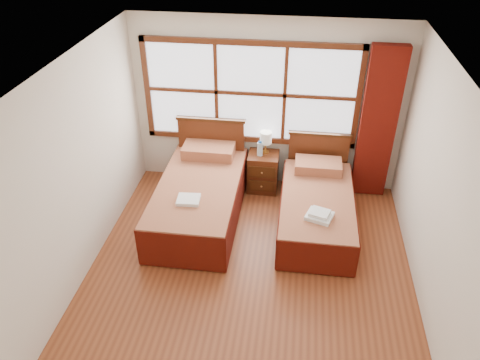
# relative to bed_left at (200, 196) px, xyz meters

# --- Properties ---
(floor) EXTENTS (4.50, 4.50, 0.00)m
(floor) POSITION_rel_bed_left_xyz_m (0.84, -1.20, -0.33)
(floor) COLOR brown
(floor) RESTS_ON ground
(ceiling) EXTENTS (4.50, 4.50, 0.00)m
(ceiling) POSITION_rel_bed_left_xyz_m (0.84, -1.20, 2.27)
(ceiling) COLOR white
(ceiling) RESTS_ON wall_back
(wall_back) EXTENTS (4.00, 0.00, 4.00)m
(wall_back) POSITION_rel_bed_left_xyz_m (0.84, 1.05, 0.97)
(wall_back) COLOR silver
(wall_back) RESTS_ON floor
(wall_left) EXTENTS (0.00, 4.50, 4.50)m
(wall_left) POSITION_rel_bed_left_xyz_m (-1.16, -1.20, 0.97)
(wall_left) COLOR silver
(wall_left) RESTS_ON floor
(wall_right) EXTENTS (0.00, 4.50, 4.50)m
(wall_right) POSITION_rel_bed_left_xyz_m (2.84, -1.20, 0.97)
(wall_right) COLOR silver
(wall_right) RESTS_ON floor
(window) EXTENTS (3.16, 0.06, 1.56)m
(window) POSITION_rel_bed_left_xyz_m (0.59, 1.02, 1.17)
(window) COLOR white
(window) RESTS_ON wall_back
(curtain) EXTENTS (0.50, 0.16, 2.30)m
(curtain) POSITION_rel_bed_left_xyz_m (2.44, 0.91, 0.84)
(curtain) COLOR #631209
(curtain) RESTS_ON wall_back
(bed_left) EXTENTS (1.12, 2.18, 1.10)m
(bed_left) POSITION_rel_bed_left_xyz_m (0.00, 0.00, 0.00)
(bed_left) COLOR #42220D
(bed_left) RESTS_ON floor
(bed_right) EXTENTS (0.99, 2.01, 0.96)m
(bed_right) POSITION_rel_bed_left_xyz_m (1.64, 0.00, -0.04)
(bed_right) COLOR #42220D
(bed_right) RESTS_ON floor
(nightstand) EXTENTS (0.46, 0.45, 0.61)m
(nightstand) POSITION_rel_bed_left_xyz_m (0.83, 0.80, -0.03)
(nightstand) COLOR #542612
(nightstand) RESTS_ON floor
(towels_left) EXTENTS (0.31, 0.27, 0.05)m
(towels_left) POSITION_rel_bed_left_xyz_m (-0.04, -0.49, 0.27)
(towels_left) COLOR white
(towels_left) RESTS_ON bed_left
(towels_right) EXTENTS (0.39, 0.36, 0.09)m
(towels_right) POSITION_rel_bed_left_xyz_m (1.66, -0.52, 0.22)
(towels_right) COLOR white
(towels_right) RESTS_ON bed_right
(lamp) EXTENTS (0.18, 0.18, 0.35)m
(lamp) POSITION_rel_bed_left_xyz_m (0.85, 0.87, 0.53)
(lamp) COLOR gold
(lamp) RESTS_ON nightstand
(bottle_near) EXTENTS (0.06, 0.06, 0.24)m
(bottle_near) POSITION_rel_bed_left_xyz_m (0.78, 0.77, 0.39)
(bottle_near) COLOR silver
(bottle_near) RESTS_ON nightstand
(bottle_far) EXTENTS (0.06, 0.06, 0.24)m
(bottle_far) POSITION_rel_bed_left_xyz_m (0.76, 0.77, 0.39)
(bottle_far) COLOR silver
(bottle_far) RESTS_ON nightstand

